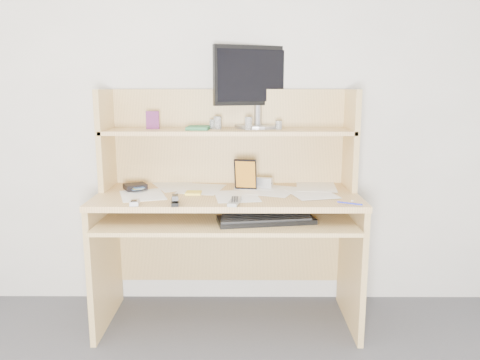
{
  "coord_description": "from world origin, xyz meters",
  "views": [
    {
      "loc": [
        0.08,
        -0.98,
        1.31
      ],
      "look_at": [
        0.07,
        1.43,
        0.83
      ],
      "focal_mm": 35.0,
      "sensor_mm": 36.0,
      "label": 1
    }
  ],
  "objects_px": {
    "keyboard": "(266,219)",
    "tv_remote": "(235,201)",
    "monitor": "(258,84)",
    "game_case": "(245,174)",
    "desk": "(228,200)"
  },
  "relations": [
    {
      "from": "desk",
      "to": "keyboard",
      "type": "height_order",
      "value": "desk"
    },
    {
      "from": "game_case",
      "to": "monitor",
      "type": "height_order",
      "value": "monitor"
    },
    {
      "from": "tv_remote",
      "to": "game_case",
      "type": "xyz_separation_m",
      "value": [
        0.05,
        0.31,
        0.08
      ]
    },
    {
      "from": "keyboard",
      "to": "tv_remote",
      "type": "xyz_separation_m",
      "value": [
        -0.16,
        -0.03,
        0.1
      ]
    },
    {
      "from": "keyboard",
      "to": "monitor",
      "type": "bearing_deg",
      "value": 83.91
    },
    {
      "from": "keyboard",
      "to": "tv_remote",
      "type": "height_order",
      "value": "tv_remote"
    },
    {
      "from": "monitor",
      "to": "game_case",
      "type": "bearing_deg",
      "value": -130.45
    },
    {
      "from": "tv_remote",
      "to": "monitor",
      "type": "height_order",
      "value": "monitor"
    },
    {
      "from": "tv_remote",
      "to": "game_case",
      "type": "bearing_deg",
      "value": 89.0
    },
    {
      "from": "keyboard",
      "to": "tv_remote",
      "type": "relative_size",
      "value": 3.09
    },
    {
      "from": "keyboard",
      "to": "monitor",
      "type": "height_order",
      "value": "monitor"
    },
    {
      "from": "desk",
      "to": "tv_remote",
      "type": "distance_m",
      "value": 0.34
    },
    {
      "from": "keyboard",
      "to": "monitor",
      "type": "distance_m",
      "value": 0.82
    },
    {
      "from": "keyboard",
      "to": "game_case",
      "type": "relative_size",
      "value": 2.92
    },
    {
      "from": "keyboard",
      "to": "game_case",
      "type": "xyz_separation_m",
      "value": [
        -0.1,
        0.27,
        0.18
      ]
    }
  ]
}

